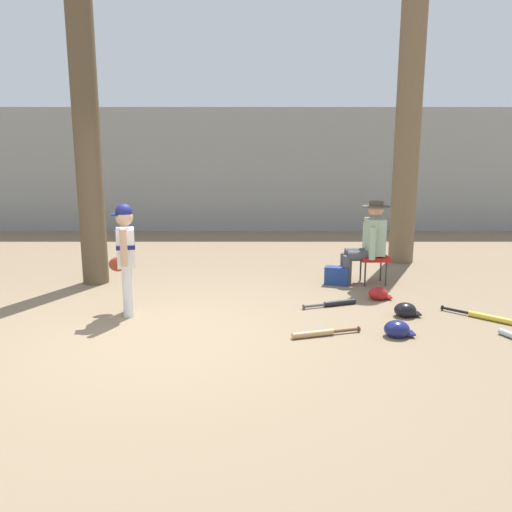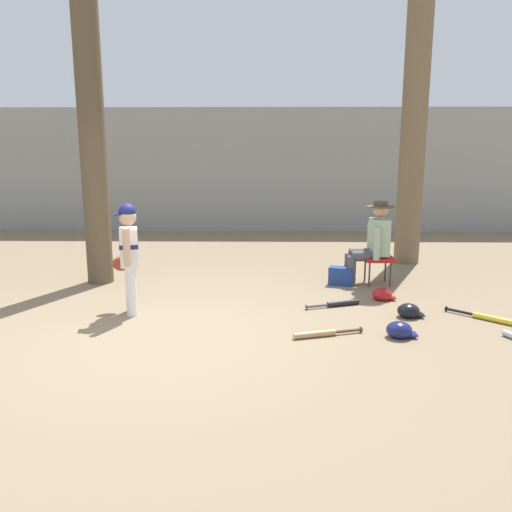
{
  "view_description": "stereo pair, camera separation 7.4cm",
  "coord_description": "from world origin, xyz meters",
  "views": [
    {
      "loc": [
        1.0,
        -4.93,
        1.86
      ],
      "look_at": [
        0.97,
        0.56,
        0.75
      ],
      "focal_mm": 35.56,
      "sensor_mm": 36.0,
      "label": 1
    },
    {
      "loc": [
        1.07,
        -4.93,
        1.86
      ],
      "look_at": [
        0.97,
        0.56,
        0.75
      ],
      "focal_mm": 35.56,
      "sensor_mm": 36.0,
      "label": 2
    }
  ],
  "objects": [
    {
      "name": "ground_plane",
      "position": [
        0.0,
        0.0,
        0.0
      ],
      "size": [
        60.0,
        60.0,
        0.0
      ],
      "primitive_type": "plane",
      "color": "#7F6B51"
    },
    {
      "name": "concrete_back_wall",
      "position": [
        0.0,
        7.44,
        1.46
      ],
      "size": [
        18.0,
        0.36,
        2.92
      ],
      "primitive_type": "cube",
      "color": "gray",
      "rests_on": "ground"
    },
    {
      "name": "tree_near_player",
      "position": [
        -1.35,
        2.3,
        2.08
      ],
      "size": [
        0.57,
        0.57,
        4.75
      ],
      "color": "brown",
      "rests_on": "ground"
    },
    {
      "name": "tree_behind_spectator",
      "position": [
        3.54,
        3.78,
        2.13
      ],
      "size": [
        0.66,
        0.66,
        4.93
      ],
      "color": "brown",
      "rests_on": "ground"
    },
    {
      "name": "young_ballplayer",
      "position": [
        -0.52,
        0.81,
        0.74
      ],
      "size": [
        0.41,
        0.57,
        1.31
      ],
      "color": "white",
      "rests_on": "ground"
    },
    {
      "name": "folding_stool",
      "position": [
        2.7,
        2.25,
        0.36
      ],
      "size": [
        0.41,
        0.41,
        0.41
      ],
      "color": "red",
      "rests_on": "ground"
    },
    {
      "name": "seated_spectator",
      "position": [
        2.61,
        2.25,
        0.64
      ],
      "size": [
        0.67,
        0.53,
        1.2
      ],
      "color": "#47474C",
      "rests_on": "ground"
    },
    {
      "name": "handbag_beside_stool",
      "position": [
        2.17,
        2.18,
        0.13
      ],
      "size": [
        0.38,
        0.27,
        0.26
      ],
      "primitive_type": "cube",
      "rotation": [
        0.0,
        0.0,
        -0.3
      ],
      "color": "navy",
      "rests_on": "ground"
    },
    {
      "name": "bat_yellow_trainer",
      "position": [
        3.62,
        0.6,
        0.03
      ],
      "size": [
        0.64,
        0.6,
        0.07
      ],
      "color": "yellow",
      "rests_on": "ground"
    },
    {
      "name": "bat_black_composite",
      "position": [
        1.99,
        1.13,
        0.03
      ],
      "size": [
        0.69,
        0.3,
        0.07
      ],
      "color": "black",
      "rests_on": "ground"
    },
    {
      "name": "bat_wood_tan",
      "position": [
        1.64,
        0.05,
        0.03
      ],
      "size": [
        0.75,
        0.28,
        0.07
      ],
      "color": "tan",
      "rests_on": "ground"
    },
    {
      "name": "batting_helmet_navy",
      "position": [
        2.46,
        0.05,
        0.08
      ],
      "size": [
        0.31,
        0.24,
        0.18
      ],
      "color": "navy",
      "rests_on": "ground"
    },
    {
      "name": "batting_helmet_red",
      "position": [
        2.59,
        1.41,
        0.07
      ],
      "size": [
        0.3,
        0.23,
        0.17
      ],
      "color": "#A81919",
      "rests_on": "ground"
    },
    {
      "name": "batting_helmet_black",
      "position": [
        2.74,
        0.71,
        0.07
      ],
      "size": [
        0.3,
        0.23,
        0.17
      ],
      "color": "black",
      "rests_on": "ground"
    }
  ]
}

